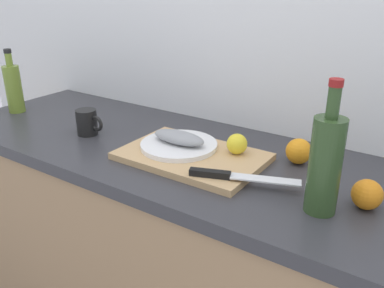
{
  "coord_description": "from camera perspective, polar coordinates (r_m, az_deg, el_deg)",
  "views": [
    {
      "loc": [
        0.59,
        -0.97,
        1.41
      ],
      "look_at": [
        -0.04,
        -0.04,
        0.95
      ],
      "focal_mm": 38.29,
      "sensor_mm": 36.0,
      "label": 1
    }
  ],
  "objects": [
    {
      "name": "white_plate",
      "position": [
        1.27,
        -1.84,
        -0.15
      ],
      "size": [
        0.24,
        0.24,
        0.01
      ],
      "primitive_type": "cylinder",
      "color": "white",
      "rests_on": "cutting_board"
    },
    {
      "name": "chef_knife",
      "position": [
        1.08,
        5.3,
        -4.41
      ],
      "size": [
        0.28,
        0.13,
        0.02
      ],
      "rotation": [
        0.0,
        0.0,
        0.35
      ],
      "color": "silver",
      "rests_on": "cutting_board"
    },
    {
      "name": "wine_bottle",
      "position": [
        0.97,
        18.07,
        -2.54
      ],
      "size": [
        0.07,
        0.07,
        0.31
      ],
      "color": "#2D4723",
      "rests_on": "kitchen_counter"
    },
    {
      "name": "coffee_mug_1",
      "position": [
        1.46,
        -14.35,
        2.95
      ],
      "size": [
        0.11,
        0.07,
        0.09
      ],
      "color": "black",
      "rests_on": "kitchen_counter"
    },
    {
      "name": "fish_fillet",
      "position": [
        1.26,
        -1.85,
        0.93
      ],
      "size": [
        0.18,
        0.08,
        0.04
      ],
      "primitive_type": "ellipsoid",
      "color": "gray",
      "rests_on": "white_plate"
    },
    {
      "name": "back_wall",
      "position": [
        1.43,
        9.85,
        15.56
      ],
      "size": [
        3.2,
        0.05,
        2.5
      ],
      "primitive_type": "cube",
      "color": "white",
      "rests_on": "ground_plane"
    },
    {
      "name": "orange_0",
      "position": [
        1.24,
        14.64,
        -0.97
      ],
      "size": [
        0.08,
        0.08,
        0.08
      ],
      "primitive_type": "sphere",
      "color": "orange",
      "rests_on": "kitchen_counter"
    },
    {
      "name": "kitchen_counter",
      "position": [
        1.49,
        2.19,
        -17.92
      ],
      "size": [
        2.0,
        0.6,
        0.9
      ],
      "color": "#9E7A56",
      "rests_on": "ground_plane"
    },
    {
      "name": "lemon_0",
      "position": [
        1.22,
        6.28,
        0.01
      ],
      "size": [
        0.06,
        0.06,
        0.06
      ],
      "primitive_type": "sphere",
      "color": "yellow",
      "rests_on": "cutting_board"
    },
    {
      "name": "olive_oil_bottle",
      "position": [
        1.79,
        -23.6,
        7.23
      ],
      "size": [
        0.06,
        0.06,
        0.25
      ],
      "color": "olive",
      "rests_on": "kitchen_counter"
    },
    {
      "name": "orange_1",
      "position": [
        1.05,
        23.2,
        -6.47
      ],
      "size": [
        0.07,
        0.07,
        0.07
      ],
      "primitive_type": "sphere",
      "color": "orange",
      "rests_on": "kitchen_counter"
    },
    {
      "name": "cutting_board",
      "position": [
        1.23,
        0.0,
        -1.72
      ],
      "size": [
        0.42,
        0.28,
        0.02
      ],
      "primitive_type": "cube",
      "color": "tan",
      "rests_on": "kitchen_counter"
    }
  ]
}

